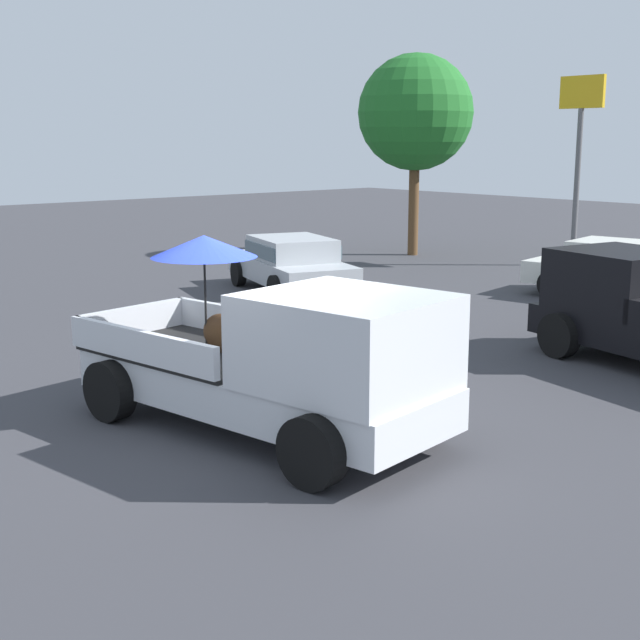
{
  "coord_description": "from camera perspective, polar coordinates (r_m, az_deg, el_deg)",
  "views": [
    {
      "loc": [
        8.5,
        -6.21,
        3.61
      ],
      "look_at": [
        -0.67,
        1.59,
        1.1
      ],
      "focal_mm": 48.82,
      "sensor_mm": 36.0,
      "label": 1
    }
  ],
  "objects": [
    {
      "name": "ground_plane",
      "position": [
        11.13,
        -4.02,
        -7.18
      ],
      "size": [
        80.0,
        80.0,
        0.0
      ],
      "primitive_type": "plane",
      "color": "#38383D"
    },
    {
      "name": "pickup_truck_main",
      "position": [
        10.55,
        -2.4,
        -2.62
      ],
      "size": [
        5.28,
        2.89,
        2.41
      ],
      "rotation": [
        0.0,
        0.0,
        0.16
      ],
      "color": "black",
      "rests_on": "ground"
    },
    {
      "name": "parked_sedan_near",
      "position": [
        21.02,
        19.26,
        3.27
      ],
      "size": [
        4.55,
        2.56,
        1.33
      ],
      "rotation": [
        0.0,
        0.0,
        0.18
      ],
      "color": "black",
      "rests_on": "ground"
    },
    {
      "name": "parked_sedan_far",
      "position": [
        20.81,
        -1.89,
        3.84
      ],
      "size": [
        4.63,
        2.95,
        1.33
      ],
      "rotation": [
        0.0,
        0.0,
        2.84
      ],
      "color": "black",
      "rests_on": "ground"
    },
    {
      "name": "motel_sign",
      "position": [
        26.26,
        16.66,
        11.61
      ],
      "size": [
        1.4,
        0.16,
        5.36
      ],
      "color": "#59595B",
      "rests_on": "ground"
    },
    {
      "name": "tree_by_lot",
      "position": [
        27.71,
        6.28,
        13.34
      ],
      "size": [
        3.57,
        3.57,
        6.21
      ],
      "color": "brown",
      "rests_on": "ground"
    }
  ]
}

